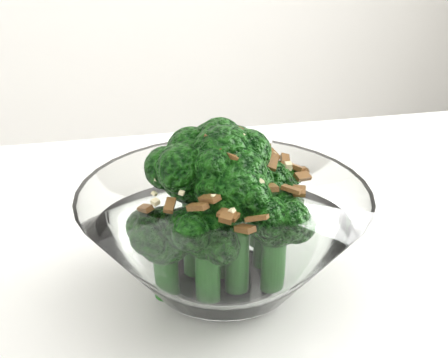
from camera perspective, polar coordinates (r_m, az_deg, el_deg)
name	(u,v)px	position (r m, az deg, el deg)	size (l,w,h in m)	color
broccoli_dish	(225,229)	(0.46, 0.08, -4.15)	(0.20, 0.20, 0.12)	white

